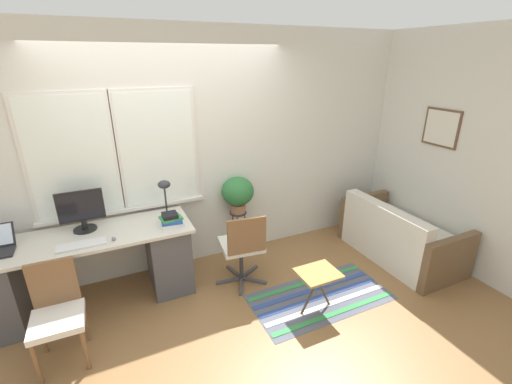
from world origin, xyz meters
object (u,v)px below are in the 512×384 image
monitor (82,211)px  keyboard (82,245)px  desk_lamp (165,190)px  folding_stool (318,276)px  office_chair_swivel (243,246)px  book_stack (171,220)px  desk_chair_wooden (57,312)px  potted_plant (238,192)px  plant_stand (238,219)px  mouse (114,239)px  couch_loveseat (398,238)px

monitor → keyboard: bearing=-95.6°
desk_lamp → folding_stool: (1.18, -1.09, -0.70)m
office_chair_swivel → book_stack: bearing=-9.4°
desk_chair_wooden → potted_plant: 2.17m
desk_lamp → desk_chair_wooden: bearing=-148.0°
desk_lamp → office_chair_swivel: size_ratio=0.49×
keyboard → potted_plant: (1.71, 0.44, 0.06)m
office_chair_swivel → plant_stand: bearing=-101.7°
plant_stand → folding_stool: 1.34m
desk_lamp → desk_chair_wooden: size_ratio=0.50×
desk_lamp → desk_chair_wooden: 1.40m
book_stack → plant_stand: size_ratio=0.38×
potted_plant → book_stack: bearing=-155.9°
mouse → potted_plant: size_ratio=0.13×
keyboard → couch_loveseat: keyboard is taller
desk_lamp → couch_loveseat: desk_lamp is taller
office_chair_swivel → monitor: bearing=-11.4°
office_chair_swivel → plant_stand: (0.19, 0.59, 0.02)m
desk_chair_wooden → office_chair_swivel: size_ratio=0.97×
monitor → folding_stool: monitor is taller
desk_chair_wooden → keyboard: bearing=62.4°
plant_stand → folding_stool: plant_stand is taller
desk_lamp → book_stack: desk_lamp is taller
monitor → keyboard: size_ratio=1.00×
monitor → potted_plant: (1.68, 0.12, -0.13)m
desk_chair_wooden → plant_stand: bearing=25.1°
couch_loveseat → desk_chair_wooden: bearing=89.6°
potted_plant → folding_stool: potted_plant is taller
keyboard → mouse: size_ratio=7.02×
monitor → book_stack: size_ratio=1.83×
potted_plant → mouse: bearing=-162.4°
folding_stool → mouse: bearing=153.9°
book_stack → desk_chair_wooden: 1.22m
monitor → mouse: (0.24, -0.34, -0.19)m
office_chair_swivel → plant_stand: size_ratio=1.48×
keyboard → folding_stool: bearing=-23.2°
monitor → office_chair_swivel: monitor is taller
mouse → office_chair_swivel: bearing=-6.2°
mouse → book_stack: size_ratio=0.26×
book_stack → office_chair_swivel: book_stack is taller
couch_loveseat → book_stack: bearing=79.3°
mouse → office_chair_swivel: office_chair_swivel is taller
monitor → desk_chair_wooden: 0.96m
mouse → couch_loveseat: (3.22, -0.44, -0.53)m
office_chair_swivel → potted_plant: bearing=-101.7°
keyboard → plant_stand: keyboard is taller
potted_plant → desk_chair_wooden: bearing=-155.8°
desk_lamp → folding_stool: bearing=-42.6°
keyboard → couch_loveseat: bearing=-7.4°
couch_loveseat → monitor: bearing=77.2°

